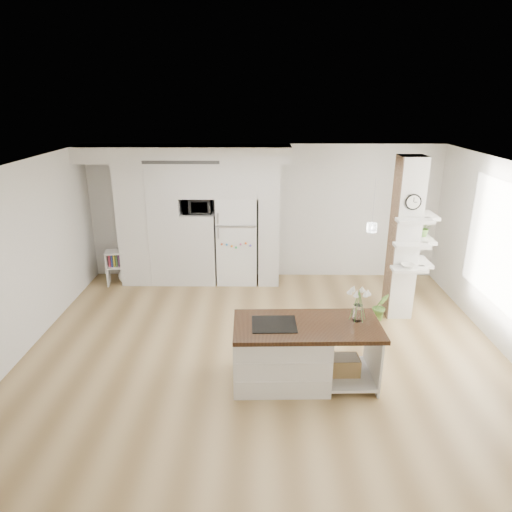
{
  "coord_description": "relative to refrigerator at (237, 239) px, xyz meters",
  "views": [
    {
      "loc": [
        -0.06,
        -5.95,
        3.58
      ],
      "look_at": [
        -0.13,
        0.9,
        1.16
      ],
      "focal_mm": 32.0,
      "sensor_mm": 36.0,
      "label": 1
    }
  ],
  "objects": [
    {
      "name": "microwave",
      "position": [
        -0.75,
        -0.06,
        0.69
      ],
      "size": [
        0.54,
        0.37,
        0.3
      ],
      "primitive_type": "imported",
      "color": "#2D2D2D",
      "rests_on": "cabinet_wall"
    },
    {
      "name": "room",
      "position": [
        0.53,
        -2.68,
        0.98
      ],
      "size": [
        7.04,
        6.04,
        2.72
      ],
      "color": "white",
      "rests_on": "ground"
    },
    {
      "name": "floor_plant_a",
      "position": [
        2.48,
        -1.71,
        -0.63
      ],
      "size": [
        0.3,
        0.25,
        0.49
      ],
      "primitive_type": "imported",
      "rotation": [
        0.0,
        0.0,
        0.15
      ],
      "color": "#528334",
      "rests_on": "floor"
    },
    {
      "name": "column",
      "position": [
        2.9,
        -1.55,
        0.48
      ],
      "size": [
        0.69,
        0.9,
        2.7
      ],
      "color": "silver",
      "rests_on": "floor"
    },
    {
      "name": "window",
      "position": [
        4.0,
        -2.38,
        0.62
      ],
      "size": [
        0.0,
        2.4,
        2.4
      ],
      "primitive_type": "plane",
      "rotation": [
        1.57,
        0.0,
        -1.57
      ],
      "color": "white",
      "rests_on": "room"
    },
    {
      "name": "refrigerator",
      "position": [
        0.0,
        0.0,
        0.0
      ],
      "size": [
        0.78,
        0.69,
        1.75
      ],
      "color": "white",
      "rests_on": "floor"
    },
    {
      "name": "pendant_light",
      "position": [
        2.23,
        -2.53,
        1.24
      ],
      "size": [
        0.12,
        0.12,
        0.1
      ],
      "primitive_type": "cylinder",
      "color": "white",
      "rests_on": "room"
    },
    {
      "name": "shelf_plant",
      "position": [
        3.15,
        -1.38,
        0.65
      ],
      "size": [
        0.27,
        0.23,
        0.3
      ],
      "primitive_type": "imported",
      "color": "#528334",
      "rests_on": "column"
    },
    {
      "name": "kitchen_island",
      "position": [
        0.85,
        -3.48,
        -0.43
      ],
      "size": [
        1.89,
        0.94,
        1.41
      ],
      "rotation": [
        0.0,
        0.0,
        0.03
      ],
      "color": "silver",
      "rests_on": "floor"
    },
    {
      "name": "floor",
      "position": [
        0.53,
        -2.68,
        -0.88
      ],
      "size": [
        7.0,
        6.0,
        0.01
      ],
      "primitive_type": "cube",
      "color": "tan",
      "rests_on": "ground"
    },
    {
      "name": "decor_bowl",
      "position": [
        2.82,
        -1.78,
        0.13
      ],
      "size": [
        0.22,
        0.22,
        0.05
      ],
      "primitive_type": "imported",
      "color": "white",
      "rests_on": "column"
    },
    {
      "name": "cabinet_wall",
      "position": [
        -0.92,
        -0.01,
        0.63
      ],
      "size": [
        4.0,
        0.71,
        2.7
      ],
      "color": "silver",
      "rests_on": "floor"
    },
    {
      "name": "floor_plant_b",
      "position": [
        3.2,
        -0.71,
        -0.64
      ],
      "size": [
        0.32,
        0.32,
        0.48
      ],
      "primitive_type": "imported",
      "rotation": [
        0.0,
        0.0,
        0.2
      ],
      "color": "#528334",
      "rests_on": "floor"
    },
    {
      "name": "bookshelf",
      "position": [
        -2.27,
        -0.18,
        -0.57
      ],
      "size": [
        0.63,
        0.43,
        0.69
      ],
      "rotation": [
        0.0,
        0.0,
        0.18
      ],
      "color": "silver",
      "rests_on": "floor"
    }
  ]
}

